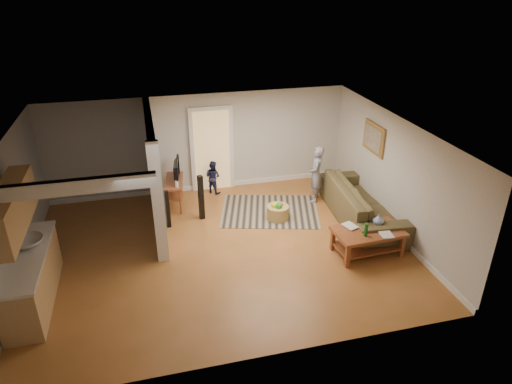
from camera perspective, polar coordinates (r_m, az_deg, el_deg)
ground at (r=9.48m, az=-4.18°, el=-7.15°), size 7.50×7.50×0.00m
room_shell at (r=9.07m, az=-11.60°, el=1.24°), size 7.54×6.02×2.52m
area_rug at (r=10.88m, az=1.73°, el=-2.37°), size 2.64×2.21×0.01m
sofa at (r=10.80m, az=12.88°, el=-3.36°), size 1.37×2.97×0.84m
coffee_table at (r=9.41m, az=13.90°, el=-5.22°), size 1.40×0.86×0.81m
tv_console at (r=11.04m, az=-10.13°, el=1.16°), size 0.53×1.11×0.92m
speaker_left at (r=10.21m, az=-11.01°, el=-2.13°), size 0.10×0.10×0.88m
speaker_right at (r=10.39m, az=-6.88°, el=-0.68°), size 0.13×0.13×1.08m
toy_basket at (r=10.47m, az=2.74°, el=-2.48°), size 0.50×0.50×0.45m
child at (r=11.47m, az=7.33°, el=-1.03°), size 0.52×0.61×1.41m
toddler at (r=11.84m, az=-5.33°, el=-0.01°), size 0.53×0.53×0.86m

